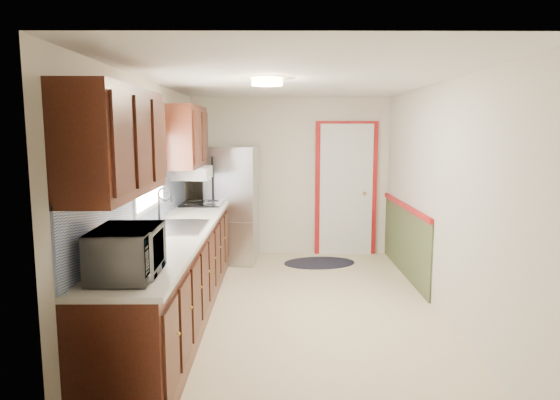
{
  "coord_description": "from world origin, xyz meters",
  "views": [
    {
      "loc": [
        -0.21,
        -5.1,
        1.91
      ],
      "look_at": [
        -0.17,
        0.29,
        1.15
      ],
      "focal_mm": 32.0,
      "sensor_mm": 36.0,
      "label": 1
    }
  ],
  "objects": [
    {
      "name": "microwave",
      "position": [
        -1.2,
        -1.88,
        1.14
      ],
      "size": [
        0.35,
        0.61,
        0.4
      ],
      "primitive_type": "imported",
      "rotation": [
        0.0,
        0.0,
        1.6
      ],
      "color": "white",
      "rests_on": "kitchen_run"
    },
    {
      "name": "room_shell",
      "position": [
        0.0,
        0.0,
        1.2
      ],
      "size": [
        3.2,
        5.2,
        2.52
      ],
      "color": "beige",
      "rests_on": "ground"
    },
    {
      "name": "ceiling_fixture",
      "position": [
        -0.3,
        -0.2,
        2.36
      ],
      "size": [
        0.3,
        0.3,
        0.06
      ],
      "primitive_type": "cylinder",
      "color": "#FFD88C",
      "rests_on": "room_shell"
    },
    {
      "name": "back_wall_trim",
      "position": [
        0.99,
        2.21,
        0.89
      ],
      "size": [
        1.12,
        2.3,
        2.08
      ],
      "color": "maroon",
      "rests_on": "ground"
    },
    {
      "name": "kitchen_run",
      "position": [
        -1.24,
        -0.29,
        0.81
      ],
      "size": [
        0.63,
        4.0,
        2.2
      ],
      "color": "#37150C",
      "rests_on": "ground"
    },
    {
      "name": "rug",
      "position": [
        0.41,
        1.9,
        0.01
      ],
      "size": [
        1.11,
        0.8,
        0.01
      ],
      "primitive_type": "ellipsoid",
      "rotation": [
        0.0,
        0.0,
        0.14
      ],
      "color": "black",
      "rests_on": "ground"
    },
    {
      "name": "cooktop",
      "position": [
        -1.19,
        1.4,
        0.95
      ],
      "size": [
        0.52,
        0.63,
        0.02
      ],
      "primitive_type": "cube",
      "color": "black",
      "rests_on": "kitchen_run"
    },
    {
      "name": "refrigerator",
      "position": [
        -0.85,
        2.05,
        0.84
      ],
      "size": [
        0.75,
        0.73,
        1.67
      ],
      "rotation": [
        0.0,
        0.0,
        -0.09
      ],
      "color": "#B7B7BC",
      "rests_on": "ground"
    }
  ]
}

